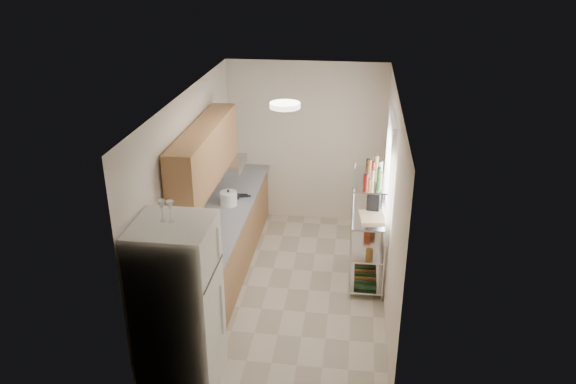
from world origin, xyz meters
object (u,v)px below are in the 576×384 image
rice_cooker (229,198)px  frying_pan_large (230,197)px  espresso_machine (374,200)px  cutting_board (372,217)px  refrigerator (179,305)px

rice_cooker → frying_pan_large: rice_cooker is taller
espresso_machine → cutting_board: bearing=-86.4°
rice_cooker → cutting_board: bearing=-11.4°
frying_pan_large → espresso_machine: bearing=-22.1°
cutting_board → espresso_machine: bearing=85.8°
rice_cooker → cutting_board: (1.95, -0.39, 0.03)m
refrigerator → frying_pan_large: refrigerator is taller
refrigerator → espresso_machine: (1.93, 2.26, 0.25)m
frying_pan_large → cutting_board: bearing=-29.3°
refrigerator → espresso_machine: bearing=49.4°
refrigerator → espresso_machine: refrigerator is taller
cutting_board → rice_cooker: bearing=168.6°
refrigerator → espresso_machine: size_ratio=6.46×
rice_cooker → frying_pan_large: size_ratio=0.94×
refrigerator → rice_cooker: (-0.04, 2.39, 0.09)m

